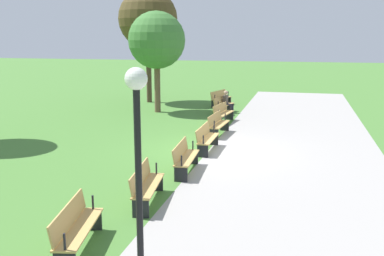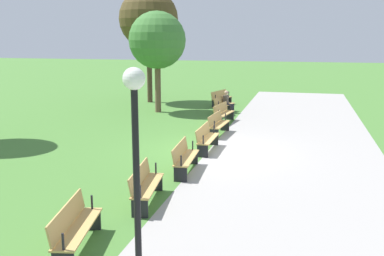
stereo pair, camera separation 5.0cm
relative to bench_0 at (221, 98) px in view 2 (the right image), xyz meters
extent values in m
plane|color=#477A33|center=(10.43, 1.50, -0.48)|extent=(120.00, 120.00, 0.00)
cube|color=#A39E99|center=(10.43, 4.49, -0.48)|extent=(35.72, 5.97, 0.01)
cube|color=tan|center=(0.02, 0.07, -0.03)|extent=(1.96, 0.94, 0.04)
cube|color=tan|center=(-0.03, -0.13, 0.21)|extent=(1.87, 0.62, 0.40)
cube|color=black|center=(-0.85, 0.31, -0.26)|extent=(0.16, 0.38, 0.43)
cylinder|color=black|center=(-0.84, 0.33, 0.13)|extent=(0.05, 0.05, 0.30)
cube|color=black|center=(0.88, -0.17, -0.26)|extent=(0.16, 0.38, 0.43)
cylinder|color=black|center=(0.89, -0.15, 0.13)|extent=(0.05, 0.05, 0.30)
cube|color=tan|center=(2.58, 0.69, -0.03)|extent=(1.96, 0.82, 0.04)
cube|color=tan|center=(2.54, 0.49, 0.21)|extent=(1.90, 0.49, 0.40)
cube|color=black|center=(1.70, 0.87, -0.26)|extent=(0.13, 0.38, 0.43)
cylinder|color=black|center=(1.70, 0.89, 0.13)|extent=(0.05, 0.05, 0.30)
cube|color=black|center=(3.46, 0.51, -0.26)|extent=(0.13, 0.38, 0.43)
cylinder|color=black|center=(3.46, 0.53, 0.13)|extent=(0.05, 0.05, 0.30)
cube|color=tan|center=(5.18, 1.14, -0.03)|extent=(1.96, 0.70, 0.04)
cube|color=tan|center=(5.15, 0.94, 0.21)|extent=(1.91, 0.36, 0.40)
cube|color=black|center=(4.29, 1.26, -0.26)|extent=(0.11, 0.38, 0.43)
cylinder|color=black|center=(4.29, 1.28, 0.13)|extent=(0.05, 0.05, 0.30)
cube|color=black|center=(6.07, 1.02, -0.26)|extent=(0.11, 0.38, 0.43)
cylinder|color=black|center=(6.07, 1.03, 0.13)|extent=(0.05, 0.05, 0.30)
cube|color=tan|center=(7.80, 1.41, -0.03)|extent=(1.94, 0.57, 0.04)
cube|color=tan|center=(7.78, 1.21, 0.21)|extent=(1.92, 0.24, 0.40)
cube|color=black|center=(6.90, 1.47, -0.26)|extent=(0.09, 0.38, 0.43)
cylinder|color=black|center=(6.90, 1.49, 0.13)|extent=(0.05, 0.05, 0.30)
cube|color=black|center=(8.69, 1.34, -0.26)|extent=(0.09, 0.38, 0.43)
cylinder|color=black|center=(8.70, 1.36, 0.13)|extent=(0.05, 0.05, 0.30)
cube|color=tan|center=(10.43, 1.50, -0.03)|extent=(1.92, 0.44, 0.04)
cube|color=tan|center=(10.43, 1.30, 0.21)|extent=(1.92, 0.10, 0.40)
cube|color=black|center=(9.53, 1.50, -0.26)|extent=(0.06, 0.37, 0.43)
cylinder|color=black|center=(9.53, 1.52, 0.13)|extent=(0.04, 0.04, 0.30)
cube|color=black|center=(11.33, 1.50, -0.26)|extent=(0.06, 0.37, 0.43)
cylinder|color=black|center=(11.33, 1.52, 0.13)|extent=(0.04, 0.04, 0.30)
cube|color=tan|center=(13.07, 1.41, -0.03)|extent=(1.94, 0.57, 0.04)
cube|color=tan|center=(13.08, 1.21, 0.21)|extent=(1.92, 0.24, 0.40)
cube|color=black|center=(12.17, 1.34, -0.26)|extent=(0.09, 0.38, 0.43)
cylinder|color=black|center=(12.17, 1.36, 0.13)|extent=(0.05, 0.05, 0.30)
cube|color=black|center=(13.96, 1.47, -0.26)|extent=(0.09, 0.38, 0.43)
cylinder|color=black|center=(13.96, 1.49, 0.13)|extent=(0.05, 0.05, 0.30)
cube|color=tan|center=(15.69, 1.14, -0.03)|extent=(1.96, 0.70, 0.04)
cube|color=tan|center=(15.72, 0.94, 0.21)|extent=(1.91, 0.36, 0.40)
cube|color=black|center=(14.80, 1.02, -0.26)|extent=(0.11, 0.38, 0.43)
cylinder|color=black|center=(14.80, 1.03, 0.13)|extent=(0.05, 0.05, 0.30)
cube|color=black|center=(16.58, 1.26, -0.26)|extent=(0.11, 0.38, 0.43)
cylinder|color=black|center=(16.57, 1.28, 0.13)|extent=(0.05, 0.05, 0.30)
cube|color=tan|center=(18.29, 0.69, -0.03)|extent=(1.96, 0.82, 0.04)
cube|color=tan|center=(18.33, 0.49, 0.21)|extent=(1.90, 0.49, 0.40)
cube|color=black|center=(17.41, 0.51, -0.26)|extent=(0.13, 0.38, 0.43)
cylinder|color=black|center=(17.40, 0.53, 0.13)|extent=(0.05, 0.05, 0.30)
cylinder|color=black|center=(19.16, 0.89, 0.13)|extent=(0.05, 0.05, 0.30)
cube|color=#4C4238|center=(2.38, 0.71, 0.22)|extent=(0.35, 0.26, 0.50)
sphere|color=tan|center=(2.38, 0.73, 0.61)|extent=(0.22, 0.22, 0.22)
cylinder|color=#23232D|center=(2.33, 0.91, -0.05)|extent=(0.20, 0.38, 0.13)
cylinder|color=#23232D|center=(2.36, 1.08, -0.26)|extent=(0.13, 0.13, 0.43)
cylinder|color=#23232D|center=(2.50, 0.87, -0.05)|extent=(0.20, 0.38, 0.13)
cylinder|color=#23232D|center=(2.54, 1.05, -0.26)|extent=(0.13, 0.13, 0.43)
cylinder|color=brown|center=(3.00, -2.89, 0.94)|extent=(0.31, 0.31, 2.85)
sphere|color=#3D7533|center=(3.00, -2.89, 3.35)|extent=(3.01, 3.01, 3.01)
cylinder|color=#4C3828|center=(-0.39, -4.57, 1.47)|extent=(0.31, 0.31, 3.90)
sphere|color=#4C3D1E|center=(-0.39, -4.57, 4.58)|extent=(3.57, 3.57, 3.57)
cylinder|color=black|center=(19.57, 2.40, 1.16)|extent=(0.10, 0.10, 3.27)
sphere|color=white|center=(19.57, 2.40, 2.93)|extent=(0.32, 0.32, 0.32)
camera|label=1|loc=(25.20, 4.61, 3.49)|focal=40.88mm
camera|label=2|loc=(25.19, 4.66, 3.49)|focal=40.88mm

